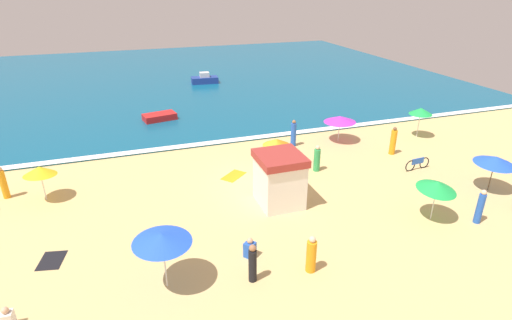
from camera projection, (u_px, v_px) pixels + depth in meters
name	position (u px, v px, depth m)	size (l,w,h in m)	color
ground_plane	(255.00, 180.00, 23.11)	(60.00, 60.00, 0.00)	#D8B775
ocean_water	(179.00, 77.00, 47.27)	(60.00, 44.00, 0.10)	#0F567A
wave_breaker_foam	(227.00, 141.00, 28.51)	(57.00, 0.70, 0.01)	white
lifeguard_cabana	(279.00, 179.00, 20.23)	(2.23, 2.41, 2.72)	white
beach_umbrella_0	(495.00, 160.00, 21.37)	(2.66, 2.67, 2.05)	#4C3823
beach_umbrella_1	(277.00, 142.00, 22.98)	(1.61, 1.62, 2.26)	silver
beach_umbrella_2	(162.00, 238.00, 14.28)	(3.02, 3.03, 2.37)	silver
beach_umbrella_3	(40.00, 171.00, 20.43)	(2.27, 2.28, 1.97)	silver
beach_umbrella_4	(340.00, 119.00, 28.07)	(3.04, 3.03, 1.89)	silver
beach_umbrella_5	(421.00, 111.00, 28.74)	(2.06, 2.06, 2.20)	silver
beach_umbrella_6	(437.00, 186.00, 18.69)	(2.37, 2.39, 2.10)	silver
parked_bicycle	(417.00, 164.00, 24.31)	(1.82, 0.21, 0.76)	black
beachgoer_0	(250.00, 249.00, 16.64)	(0.57, 0.57, 0.91)	blue
beachgoer_1	(480.00, 207.00, 18.80)	(0.44, 0.44, 1.74)	blue
beachgoer_2	(3.00, 183.00, 20.96)	(0.38, 0.38, 1.80)	orange
beachgoer_3	(317.00, 159.00, 24.01)	(0.43, 0.43, 1.63)	green
beachgoer_4	(393.00, 142.00, 26.29)	(0.54, 0.54, 1.87)	orange
beachgoer_5	(311.00, 255.00, 15.67)	(0.54, 0.54, 1.61)	orange
beachgoer_6	(8.00, 319.00, 13.22)	(0.39, 0.39, 0.86)	white
beachgoer_8	(293.00, 134.00, 27.58)	(0.41, 0.41, 1.87)	blue
beachgoer_9	(253.00, 264.00, 15.14)	(0.43, 0.43, 1.63)	black
beach_towel_1	(52.00, 260.00, 16.54)	(1.17, 1.41, 0.01)	black
beach_towel_3	(234.00, 176.00, 23.65)	(1.74, 1.67, 0.01)	orange
small_boat_0	(205.00, 79.00, 44.18)	(2.94, 1.58, 1.18)	navy
small_boat_1	(160.00, 117.00, 32.68)	(2.78, 1.85, 0.52)	red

